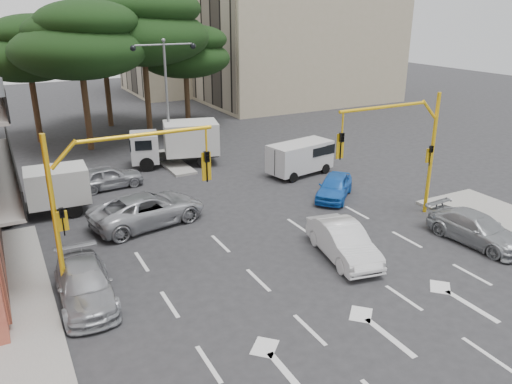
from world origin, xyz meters
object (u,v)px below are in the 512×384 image
street_lamp_center (166,80)px  signal_mast_right (406,141)px  car_silver_wagon (85,285)px  van_white (300,158)px  signal_mast_left (107,188)px  car_silver_parked (477,229)px  box_truck_a (39,194)px  car_blue_compact (334,186)px  car_white_hatch (343,241)px  car_silver_cross_b (107,177)px  box_truck_b (176,144)px  car_silver_cross_a (148,209)px

street_lamp_center → signal_mast_right: bearing=-64.1°
car_silver_wagon → van_white: bearing=32.9°
signal_mast_left → car_silver_wagon: signal_mast_left is taller
car_silver_parked → box_truck_a: size_ratio=0.93×
signal_mast_left → car_blue_compact: (12.53, 3.77, -3.24)m
signal_mast_right → car_white_hatch: (-4.86, -1.99, -3.17)m
car_silver_cross_b → car_silver_parked: 19.32m
car_white_hatch → car_silver_parked: 6.20m
car_silver_cross_b → car_white_hatch: bearing=-157.3°
car_silver_wagon → box_truck_a: 8.88m
street_lamp_center → box_truck_a: (-8.52, -5.57, -4.25)m
signal_mast_right → car_blue_compact: size_ratio=1.59×
car_blue_compact → box_truck_b: (-5.51, 9.74, 0.75)m
signal_mast_left → car_silver_cross_b: signal_mast_left is taller
street_lamp_center → car_silver_cross_b: (-4.73, -3.00, -4.76)m
car_silver_wagon → box_truck_b: bearing=61.7°
street_lamp_center → box_truck_b: size_ratio=1.38×
signal_mast_right → car_silver_cross_b: bearing=136.3°
box_truck_a → box_truck_b: box_truck_b is taller
box_truck_a → street_lamp_center: bearing=-54.1°
street_lamp_center → van_white: (6.26, -5.97, -4.41)m
car_white_hatch → box_truck_a: box_truck_a is taller
car_white_hatch → van_white: bearing=77.2°
car_silver_cross_b → street_lamp_center: bearing=-62.1°
car_silver_cross_b → car_silver_wagon: bearing=159.6°
car_white_hatch → car_blue_compact: 6.89m
car_silver_wagon → car_silver_cross_a: 6.71m
signal_mast_left → van_white: (13.07, 8.04, -2.87)m
car_silver_cross_b → box_truck_a: size_ratio=0.82×
van_white → car_silver_parked: bearing=-2.4°
signal_mast_right → car_silver_parked: signal_mast_right is taller
box_truck_a → box_truck_b: (8.74, 5.07, 0.21)m
box_truck_a → box_truck_b: bearing=-57.1°
car_blue_compact → box_truck_b: box_truck_b is taller
car_silver_wagon → box_truck_b: 16.19m
van_white → box_truck_a: (-14.78, 0.40, 0.16)m
car_silver_wagon → car_silver_cross_a: size_ratio=0.82×
signal_mast_left → car_white_hatch: signal_mast_left is taller
signal_mast_left → van_white: bearing=31.6°
car_silver_wagon → car_silver_cross_a: car_silver_cross_a is taller
car_silver_wagon → car_silver_cross_b: 11.88m
car_blue_compact → car_silver_cross_a: bearing=-140.4°
car_silver_wagon → van_white: (14.26, 8.46, 0.37)m
signal_mast_right → car_silver_parked: size_ratio=1.34×
signal_mast_left → box_truck_b: 15.43m
car_white_hatch → box_truck_b: 15.61m
box_truck_a → signal_mast_right: bearing=-116.1°
car_silver_cross_b → box_truck_b: size_ratio=0.70×
street_lamp_center → car_silver_cross_a: street_lamp_center is taller
car_white_hatch → van_white: 10.92m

